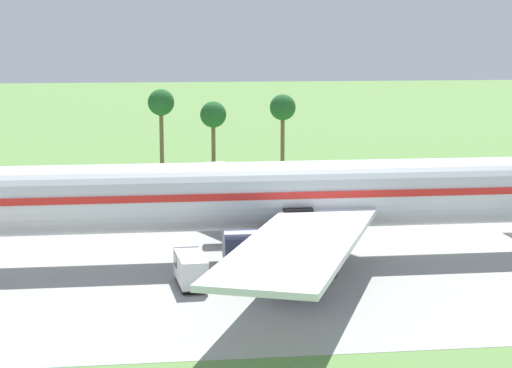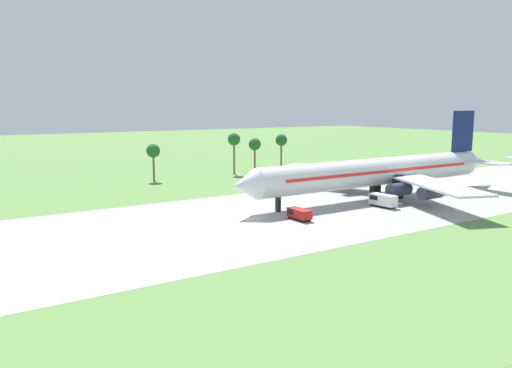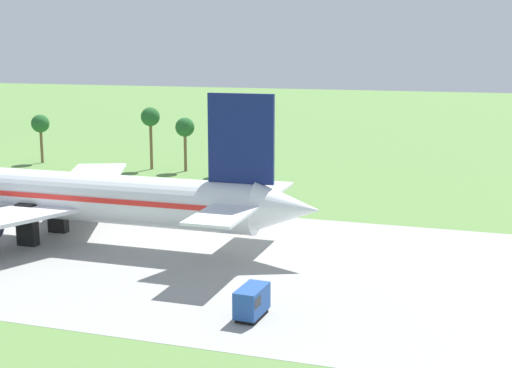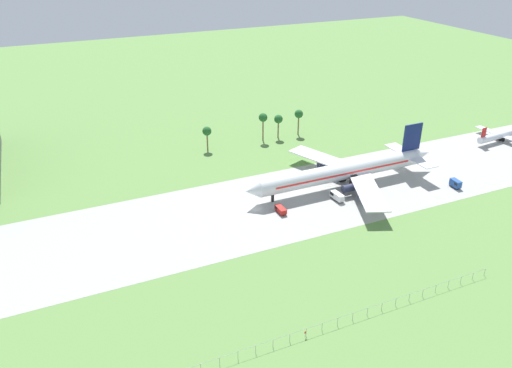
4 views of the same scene
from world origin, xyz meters
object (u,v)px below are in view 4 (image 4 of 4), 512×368
baggage_tug (456,184)px  catering_van (280,209)px  jet_airliner (345,171)px  fuel_truck (337,196)px  regional_aircraft (502,135)px  no_stopping_sign (305,334)px

baggage_tug → catering_van: (-62.24, 9.42, -0.43)m
jet_airliner → fuel_truck: size_ratio=12.79×
regional_aircraft → fuel_truck: 91.70m
jet_airliner → catering_van: bearing=-165.4°
baggage_tug → catering_van: bearing=171.4°
jet_airliner → regional_aircraft: size_ratio=2.65×
regional_aircraft → catering_van: size_ratio=5.77×
catering_van → jet_airliner: bearing=14.6°
fuel_truck → catering_van: bearing=179.7°
no_stopping_sign → catering_van: bearing=69.1°
regional_aircraft → baggage_tug: bearing=-153.1°
baggage_tug → no_stopping_sign: size_ratio=2.48×
jet_airliner → regional_aircraft: (82.63, 7.90, -2.96)m
catering_van → no_stopping_sign: size_ratio=2.84×
baggage_tug → jet_airliner: bearing=153.7°
jet_airliner → regional_aircraft: 83.06m
jet_airliner → catering_van: size_ratio=15.31×
jet_airliner → no_stopping_sign: bearing=-129.5°
baggage_tug → no_stopping_sign: bearing=-153.4°
fuel_truck → catering_van: 20.47m
regional_aircraft → baggage_tug: (-48.63, -24.69, -1.14)m
jet_airliner → no_stopping_sign: (-47.38, -57.47, -4.54)m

